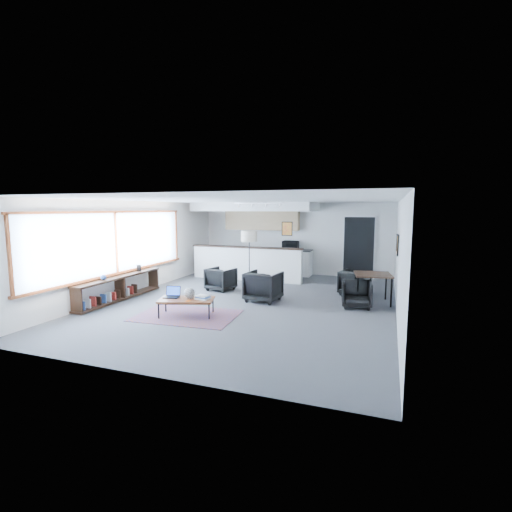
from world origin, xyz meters
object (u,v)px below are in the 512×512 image
(coffee_table, at_px, (186,300))
(laptop, at_px, (173,294))
(microwave, at_px, (290,244))
(ceramic_pot, at_px, (190,293))
(dining_chair_far, at_px, (355,283))
(dining_table, at_px, (373,276))
(book_stack, at_px, (203,297))
(armchair_right, at_px, (263,285))
(floor_lamp, at_px, (249,238))
(dining_chair_near, at_px, (356,295))
(armchair_left, at_px, (221,278))

(coffee_table, xyz_separation_m, laptop, (-0.38, 0.04, 0.10))
(laptop, distance_m, microwave, 5.94)
(ceramic_pot, distance_m, dining_chair_far, 4.69)
(dining_chair_far, bearing_deg, dining_table, 138.22)
(ceramic_pot, bearing_deg, book_stack, 10.54)
(coffee_table, relative_size, laptop, 3.48)
(armchair_right, xyz_separation_m, microwave, (-0.31, 3.96, 0.69))
(coffee_table, relative_size, floor_lamp, 0.78)
(ceramic_pot, height_order, floor_lamp, floor_lamp)
(microwave, bearing_deg, dining_chair_near, -54.85)
(floor_lamp, bearing_deg, ceramic_pot, -92.60)
(coffee_table, distance_m, armchair_left, 2.68)
(ceramic_pot, distance_m, armchair_left, 2.66)
(dining_chair_near, bearing_deg, armchair_left, 162.59)
(armchair_left, xyz_separation_m, microwave, (1.27, 3.17, 0.75))
(ceramic_pot, relative_size, armchair_right, 0.30)
(armchair_left, height_order, armchair_right, armchair_right)
(armchair_left, height_order, dining_chair_near, armchair_left)
(book_stack, relative_size, microwave, 0.59)
(armchair_left, xyz_separation_m, dining_chair_far, (3.75, 0.74, -0.05))
(laptop, relative_size, dining_chair_near, 0.63)
(floor_lamp, xyz_separation_m, microwave, (0.65, 2.45, -0.38))
(coffee_table, height_order, dining_chair_far, dining_chair_far)
(armchair_right, relative_size, dining_table, 0.83)
(book_stack, bearing_deg, floor_lamp, 92.51)
(laptop, relative_size, armchair_left, 0.52)
(floor_lamp, height_order, dining_table, floor_lamp)
(laptop, relative_size, microwave, 0.69)
(armchair_left, relative_size, floor_lamp, 0.43)
(book_stack, height_order, armchair_right, armchair_right)
(dining_table, relative_size, dining_chair_far, 1.59)
(armchair_left, distance_m, dining_table, 4.26)
(floor_lamp, relative_size, dining_chair_far, 2.68)
(book_stack, height_order, dining_chair_near, dining_chair_near)
(floor_lamp, bearing_deg, book_stack, -87.49)
(laptop, bearing_deg, dining_chair_near, 15.33)
(ceramic_pot, relative_size, armchair_left, 0.34)
(floor_lamp, relative_size, dining_table, 1.68)
(armchair_right, bearing_deg, floor_lamp, -51.95)
(armchair_left, bearing_deg, floor_lamp, -119.33)
(laptop, height_order, armchair_left, armchair_left)
(dining_table, bearing_deg, book_stack, -143.78)
(armchair_right, distance_m, microwave, 4.03)
(book_stack, height_order, floor_lamp, floor_lamp)
(coffee_table, height_order, dining_table, dining_table)
(book_stack, distance_m, dining_chair_far, 4.45)
(coffee_table, distance_m, laptop, 0.40)
(dining_table, bearing_deg, armchair_right, -163.64)
(coffee_table, height_order, dining_chair_near, dining_chair_near)
(book_stack, distance_m, armchair_right, 1.95)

